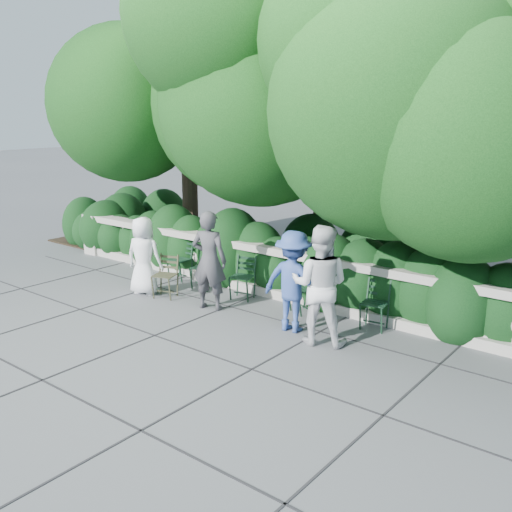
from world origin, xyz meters
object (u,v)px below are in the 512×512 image
Objects in this scene: chair_c at (296,314)px; chair_d at (239,301)px; chair_a at (176,281)px; chair_weathered at (162,300)px; person_older_blue at (293,281)px; person_businessman at (144,256)px; person_woman_grey at (209,260)px; chair_b at (200,291)px; person_casual_man at (320,285)px; chair_e at (371,332)px.

chair_c and chair_d have the same top height.
chair_a is 1.00× the size of chair_weathered.
person_businessman is at bearing -2.35° from person_older_blue.
chair_weathered is (0.68, -1.01, 0.00)m from chair_a.
person_businessman is 0.92× the size of person_older_blue.
chair_d is at bearing -121.47° from person_woman_grey.
person_businessman is at bearing -142.22° from chair_b.
person_casual_man is (2.40, -0.11, 0.03)m from person_woman_grey.
chair_b is at bearing -52.72° from person_woman_grey.
chair_c is 1.00× the size of chair_e.
chair_e is 0.55× the size of person_businessman.
chair_a is at bearing 171.29° from chair_e.
chair_a is at bearing -98.65° from person_businessman.
chair_c is at bearing 1.46° from chair_weathered.
person_casual_man reaches higher than chair_d.
chair_weathered is (-1.22, -0.85, 0.00)m from chair_d.
person_casual_man reaches higher than chair_b.
chair_c is 1.81m from person_woman_grey.
person_businessman is 0.82× the size of person_casual_man.
person_older_blue reaches higher than chair_a.
person_businessman is 3.39m from person_older_blue.
chair_c is 0.45× the size of person_casual_man.
chair_a is 1.00× the size of chair_b.
chair_c is 3.21m from person_businessman.
chair_c is 1.14m from person_older_blue.
person_older_blue reaches higher than chair_e.
chair_d is 1.11m from person_woman_grey.
chair_b is (0.85, -0.16, 0.00)m from chair_a.
chair_weathered is 0.94m from person_businessman.
person_older_blue is (1.62, -0.57, 0.83)m from chair_d.
person_woman_grey reaches higher than chair_c.
chair_a is 1.90m from chair_d.
person_older_blue is (3.52, -0.73, 0.83)m from chair_a.
chair_e is at bearing -136.97° from person_casual_man.
person_older_blue is (3.38, 0.22, 0.06)m from person_businessman.
chair_d is 2.53m from person_casual_man.
person_woman_grey is (1.73, -0.79, 0.90)m from chair_a.
person_casual_man reaches higher than person_older_blue.
person_casual_man is at bearing -15.33° from chair_c.
chair_a is 1.21m from chair_weathered.
chair_d is at bearing 174.65° from chair_e.
person_older_blue is at bearing -21.89° from chair_b.
chair_e is 1.52m from person_older_blue.
person_woman_grey is 2.40m from person_casual_man.
person_woman_grey is 1.09× the size of person_older_blue.
chair_a is 1.00× the size of chair_d.
chair_c and chair_e have the same top height.
person_casual_man reaches higher than chair_a.
person_older_blue is (-1.05, -0.72, 0.83)m from chair_e.
person_casual_man is 1.12× the size of person_older_blue.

